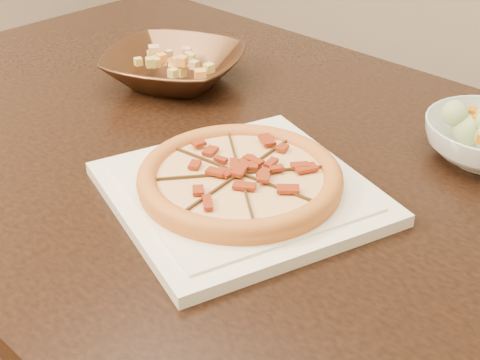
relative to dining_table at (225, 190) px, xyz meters
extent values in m
cube|color=black|center=(0.00, 0.00, 0.08)|extent=(1.57, 1.11, 0.04)
cylinder|color=black|center=(-0.65, 0.39, -0.30)|extent=(0.07, 0.07, 0.71)
cube|color=white|center=(0.12, -0.12, 0.10)|extent=(0.44, 0.44, 0.02)
cube|color=white|center=(0.12, -0.12, 0.12)|extent=(0.37, 0.37, 0.00)
cylinder|color=orange|center=(0.12, -0.12, 0.12)|extent=(0.28, 0.28, 0.01)
torus|color=orange|center=(0.12, -0.12, 0.13)|extent=(0.28, 0.28, 0.03)
cylinder|color=#FCDC8E|center=(0.12, -0.12, 0.13)|extent=(0.23, 0.23, 0.01)
cube|color=#39240E|center=(0.12, -0.12, 0.14)|extent=(0.01, 0.28, 0.01)
cube|color=#39240E|center=(0.12, -0.12, 0.14)|extent=(0.20, 0.20, 0.01)
cube|color=#39240E|center=(0.12, -0.12, 0.14)|extent=(0.28, 0.01, 0.01)
cube|color=#39240E|center=(0.12, -0.12, 0.14)|extent=(0.20, 0.20, 0.01)
cube|color=#8C3913|center=(0.14, -0.12, 0.14)|extent=(0.02, 0.01, 0.00)
cube|color=#8C3913|center=(0.17, -0.11, 0.14)|extent=(0.03, 0.02, 0.00)
cube|color=#8C3913|center=(0.19, -0.09, 0.14)|extent=(0.03, 0.02, 0.00)
cube|color=#8C3913|center=(0.14, -0.10, 0.14)|extent=(0.03, 0.03, 0.00)
cube|color=#8C3913|center=(0.15, -0.08, 0.14)|extent=(0.03, 0.03, 0.00)
cube|color=#8C3913|center=(0.15, -0.05, 0.14)|extent=(0.02, 0.03, 0.00)
cube|color=#8C3913|center=(0.13, -0.09, 0.14)|extent=(0.02, 0.03, 0.00)
cube|color=#8C3913|center=(0.12, -0.06, 0.14)|extent=(0.02, 0.03, 0.00)
cube|color=#8C3913|center=(0.09, -0.04, 0.14)|extent=(0.02, 0.03, 0.00)
cube|color=#8C3913|center=(0.10, -0.09, 0.14)|extent=(0.03, 0.03, 0.00)
cube|color=#8C3913|center=(0.07, -0.08, 0.14)|extent=(0.03, 0.03, 0.00)
cube|color=#8C3913|center=(0.10, -0.11, 0.14)|extent=(0.03, 0.02, 0.00)
cube|color=#8C3913|center=(0.07, -0.11, 0.14)|extent=(0.03, 0.02, 0.00)
cube|color=#8C3913|center=(0.05, -0.12, 0.14)|extent=(0.02, 0.01, 0.00)
cube|color=#8C3913|center=(0.09, -0.13, 0.14)|extent=(0.03, 0.02, 0.00)
cube|color=#8C3913|center=(0.07, -0.15, 0.14)|extent=(0.03, 0.02, 0.00)
cube|color=#8C3913|center=(0.06, -0.18, 0.14)|extent=(0.03, 0.03, 0.00)
cube|color=#8C3913|center=(0.10, -0.16, 0.14)|extent=(0.03, 0.03, 0.00)
cube|color=#8C3913|center=(0.10, -0.18, 0.14)|extent=(0.02, 0.03, 0.00)
cube|color=#8C3913|center=(0.12, -0.14, 0.14)|extent=(0.02, 0.03, 0.00)
cube|color=#8C3913|center=(0.13, -0.17, 0.14)|extent=(0.02, 0.03, 0.00)
cube|color=#8C3913|center=(0.15, -0.19, 0.14)|extent=(0.02, 0.03, 0.00)
cube|color=#8C3913|center=(0.14, -0.15, 0.14)|extent=(0.03, 0.03, 0.00)
cube|color=#8C3913|center=(0.17, -0.16, 0.14)|extent=(0.03, 0.03, 0.00)
cube|color=#8C3913|center=(0.20, -0.16, 0.14)|extent=(0.03, 0.02, 0.00)
cube|color=#8C3913|center=(0.16, -0.13, 0.14)|extent=(0.03, 0.02, 0.00)
imported|color=#553520|center=(-0.22, 0.12, 0.13)|extent=(0.32, 0.32, 0.06)
cube|color=tan|center=(-0.22, 0.12, 0.17)|extent=(0.03, 0.03, 0.03)
cube|color=#ED963D|center=(-0.20, 0.13, 0.17)|extent=(0.03, 0.03, 0.03)
cube|color=#D3BE51|center=(-0.19, 0.14, 0.17)|extent=(0.03, 0.03, 0.03)
cube|color=tan|center=(-0.18, 0.16, 0.17)|extent=(0.03, 0.03, 0.03)
cube|color=#ED963D|center=(-0.21, 0.13, 0.17)|extent=(0.03, 0.03, 0.03)
cube|color=#D3BE51|center=(-0.21, 0.15, 0.17)|extent=(0.03, 0.03, 0.03)
cube|color=tan|center=(-0.22, 0.17, 0.17)|extent=(0.03, 0.03, 0.03)
cube|color=#ED963D|center=(-0.22, 0.12, 0.17)|extent=(0.03, 0.03, 0.03)
cube|color=#D3BE51|center=(-0.23, 0.14, 0.17)|extent=(0.03, 0.03, 0.03)
cube|color=tan|center=(-0.24, 0.14, 0.17)|extent=(0.03, 0.03, 0.03)
cube|color=#ED963D|center=(-0.27, 0.14, 0.17)|extent=(0.03, 0.03, 0.03)
cube|color=#D3BE51|center=(-0.23, 0.12, 0.17)|extent=(0.03, 0.03, 0.03)
cube|color=tan|center=(-0.24, 0.12, 0.17)|extent=(0.03, 0.03, 0.03)
cube|color=#ED963D|center=(-0.25, 0.10, 0.17)|extent=(0.03, 0.03, 0.03)
cube|color=#D3BE51|center=(-0.22, 0.12, 0.17)|extent=(0.03, 0.03, 0.03)
cube|color=tan|center=(-0.22, 0.10, 0.17)|extent=(0.03, 0.03, 0.03)
cube|color=#ED963D|center=(-0.22, 0.09, 0.17)|extent=(0.03, 0.03, 0.03)
cube|color=#D3BE51|center=(-0.21, 0.07, 0.17)|extent=(0.03, 0.03, 0.03)
cube|color=tan|center=(-0.21, 0.11, 0.17)|extent=(0.03, 0.03, 0.03)
cube|color=#ED963D|center=(-0.20, 0.10, 0.17)|extent=(0.03, 0.03, 0.03)
cube|color=#D3BE51|center=(-0.18, 0.10, 0.17)|extent=(0.03, 0.03, 0.03)
cube|color=tan|center=(-0.21, 0.12, 0.17)|extent=(0.03, 0.03, 0.03)
sphere|color=#9EB975|center=(0.32, 0.20, 0.17)|extent=(0.04, 0.04, 0.04)
sphere|color=#9EB975|center=(0.33, 0.18, 0.17)|extent=(0.04, 0.04, 0.04)
cube|color=#D06C0B|center=(0.32, 0.19, 0.17)|extent=(0.02, 0.02, 0.01)
camera|label=1|loc=(0.59, -0.74, 0.60)|focal=50.00mm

